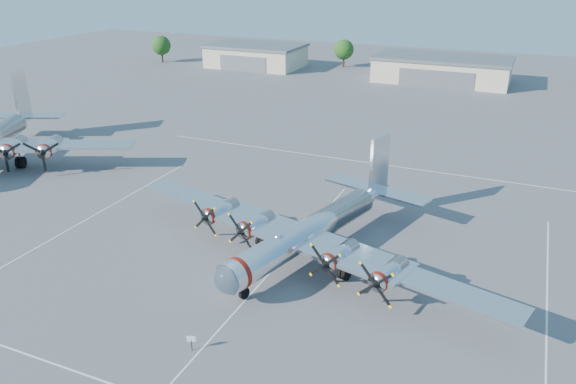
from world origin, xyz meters
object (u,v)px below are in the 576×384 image
at_px(hangar_center, 442,69).
at_px(tree_far_west, 161,45).
at_px(hangar_west, 256,56).
at_px(tree_west, 344,50).
at_px(main_bomber_b29, 312,255).
at_px(info_placard, 191,340).

bearing_deg(hangar_center, tree_far_west, -176.76).
height_order(hangar_west, tree_west, tree_west).
xyz_separation_m(main_bomber_b29, info_placard, (-2.75, -15.97, 0.84)).
height_order(tree_west, main_bomber_b29, tree_west).
distance_m(tree_far_west, info_placard, 117.81).
bearing_deg(main_bomber_b29, tree_west, 121.96).
height_order(hangar_west, main_bomber_b29, hangar_west).
xyz_separation_m(hangar_center, tree_far_west, (-70.00, -3.96, 1.51)).
relative_size(hangar_west, hangar_center, 0.79).
distance_m(hangar_center, tree_west, 26.30).
xyz_separation_m(hangar_west, tree_west, (20.00, 8.04, 1.51)).
bearing_deg(tree_west, hangar_west, -158.11).
bearing_deg(info_placard, hangar_west, 92.67).
xyz_separation_m(tree_far_west, info_placard, (69.45, -95.10, -3.38)).
xyz_separation_m(hangar_west, hangar_center, (45.00, -0.00, -0.00)).
bearing_deg(main_bomber_b29, info_placard, -84.45).
bearing_deg(info_placard, tree_far_west, 104.65).
relative_size(tree_far_west, tree_west, 1.00).
distance_m(hangar_west, tree_west, 21.61).
bearing_deg(tree_far_west, info_placard, -53.86).
height_order(hangar_center, tree_far_west, tree_far_west).
bearing_deg(hangar_west, tree_west, 21.89).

